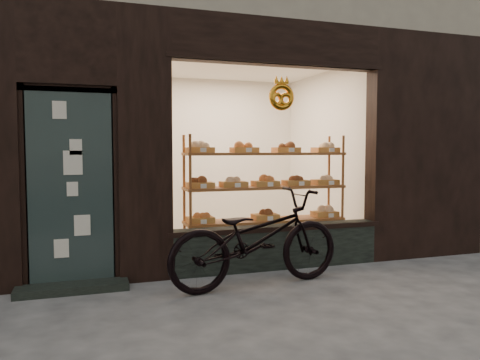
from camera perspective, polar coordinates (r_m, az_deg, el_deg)
name	(u,v)px	position (r m, az deg, el deg)	size (l,w,h in m)	color
ground	(328,335)	(4.07, 10.64, -18.10)	(90.00, 90.00, 0.00)	#434345
display_shelf	(265,197)	(6.31, 3.10, -2.03)	(2.20, 0.45, 1.70)	brown
bicycle	(257,238)	(5.16, 2.04, -7.13)	(0.71, 2.04, 1.07)	black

